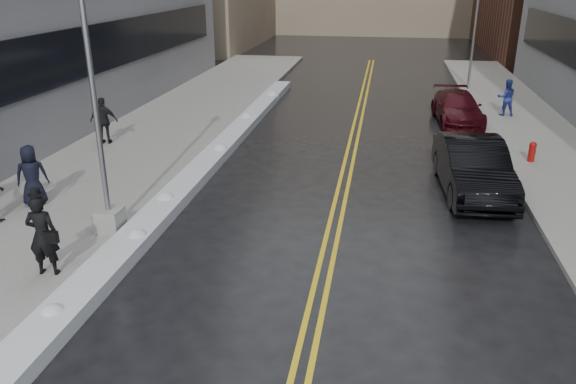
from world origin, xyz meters
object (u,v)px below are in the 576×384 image
at_px(traffic_signal, 475,30).
at_px(pedestrian_c, 32,175).
at_px(lamppost, 100,144).
at_px(pedestrian_d, 104,121).
at_px(car_maroon, 457,108).
at_px(car_black, 473,167).
at_px(fire_hydrant, 532,151).
at_px(pedestrian_fedora, 43,235).
at_px(pedestrian_east, 506,97).

distance_m(traffic_signal, pedestrian_c, 25.54).
xyz_separation_m(lamppost, pedestrian_d, (-3.87, 7.52, -1.47)).
height_order(traffic_signal, car_maroon, traffic_signal).
distance_m(traffic_signal, car_black, 17.48).
bearing_deg(fire_hydrant, traffic_signal, 92.05).
distance_m(fire_hydrant, pedestrian_c, 16.69).
xyz_separation_m(pedestrian_fedora, pedestrian_c, (-2.64, 3.67, -0.06)).
relative_size(fire_hydrant, car_black, 0.14).
height_order(fire_hydrant, pedestrian_d, pedestrian_d).
xyz_separation_m(lamppost, car_maroon, (10.31, 13.95, -1.85)).
relative_size(fire_hydrant, traffic_signal, 0.12).
distance_m(pedestrian_c, car_black, 13.26).
bearing_deg(pedestrian_d, car_black, 158.68).
relative_size(traffic_signal, pedestrian_east, 3.51).
relative_size(lamppost, car_maroon, 1.62).
relative_size(pedestrian_east, car_maroon, 0.36).
height_order(fire_hydrant, pedestrian_fedora, pedestrian_fedora).
height_order(fire_hydrant, car_maroon, car_maroon).
bearing_deg(lamppost, pedestrian_east, 50.12).
relative_size(pedestrian_d, pedestrian_east, 1.07).
distance_m(fire_hydrant, pedestrian_east, 7.13).
height_order(pedestrian_c, pedestrian_d, pedestrian_d).
bearing_deg(traffic_signal, pedestrian_fedora, -116.50).
bearing_deg(pedestrian_east, fire_hydrant, 83.56).
relative_size(traffic_signal, car_maroon, 1.27).
bearing_deg(pedestrian_d, lamppost, 107.05).
bearing_deg(pedestrian_east, lamppost, 46.27).
distance_m(pedestrian_d, pedestrian_east, 18.15).
distance_m(pedestrian_east, car_black, 10.66).
bearing_deg(pedestrian_fedora, pedestrian_c, -62.47).
relative_size(traffic_signal, car_black, 1.16).
bearing_deg(car_black, pedestrian_d, 164.79).
height_order(pedestrian_fedora, pedestrian_east, pedestrian_fedora).
bearing_deg(pedestrian_east, pedestrian_fedora, 49.56).
bearing_deg(pedestrian_c, lamppost, 129.17).
bearing_deg(lamppost, car_black, 26.20).
bearing_deg(traffic_signal, lamppost, -118.21).
bearing_deg(pedestrian_fedora, car_maroon, -131.39).
xyz_separation_m(pedestrian_fedora, car_black, (10.14, 7.18, -0.25)).
xyz_separation_m(traffic_signal, pedestrian_east, (0.82, -6.89, -2.40)).
distance_m(lamppost, pedestrian_c, 3.58).
xyz_separation_m(pedestrian_c, pedestrian_d, (-0.88, 6.21, 0.02)).
relative_size(pedestrian_c, pedestrian_east, 1.05).
xyz_separation_m(traffic_signal, pedestrian_d, (-15.67, -14.48, -2.33)).
xyz_separation_m(traffic_signal, pedestrian_fedora, (-12.14, -24.36, -2.30)).
height_order(pedestrian_c, car_maroon, pedestrian_c).
distance_m(pedestrian_fedora, car_maroon, 19.48).
relative_size(traffic_signal, pedestrian_c, 3.34).
bearing_deg(fire_hydrant, lamppost, -146.96).
relative_size(pedestrian_fedora, car_maroon, 0.40).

